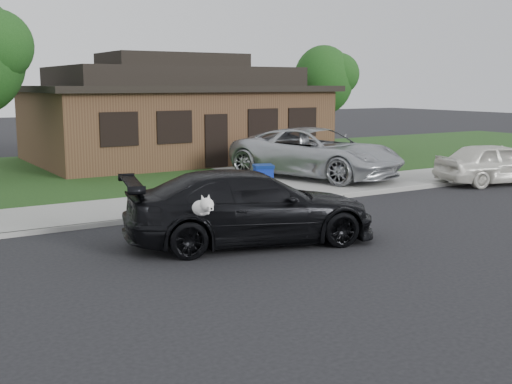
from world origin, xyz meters
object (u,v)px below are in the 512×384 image
minivan (316,153)px  recycling_bin (263,180)px  sedan (250,207)px  white_compact (496,163)px

minivan → recycling_bin: bearing=-167.7°
recycling_bin → sedan: bearing=-104.4°
white_compact → recycling_bin: size_ratio=4.51×
sedan → white_compact: sedan is taller
white_compact → minivan: bearing=65.5°
sedan → recycling_bin: size_ratio=6.21×
minivan → recycling_bin: minivan is taller
recycling_bin → white_compact: bearing=10.1°
white_compact → recycling_bin: 8.70m
white_compact → recycling_bin: (-8.54, 1.63, -0.13)m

